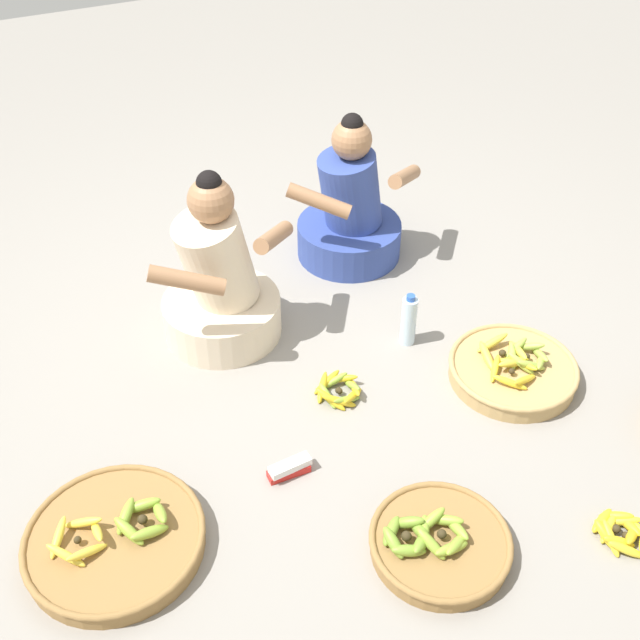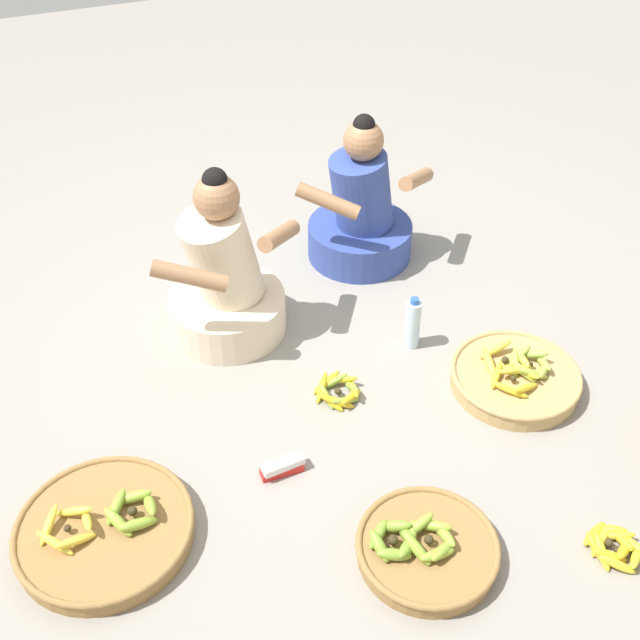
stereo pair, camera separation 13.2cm
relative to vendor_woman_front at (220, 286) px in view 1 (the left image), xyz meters
The scene contains 10 objects.
ground_plane 0.46m from the vendor_woman_front, 51.18° to the right, with size 10.00×10.00×0.00m, color gray.
vendor_woman_front is the anchor object (origin of this frame).
vendor_woman_behind 0.85m from the vendor_woman_front, 20.88° to the left, with size 0.75×0.52×0.76m.
banana_basket_near_bicycle 1.18m from the vendor_woman_front, 128.77° to the right, with size 0.61×0.61×0.14m.
banana_basket_mid_right 1.29m from the vendor_woman_front, 39.66° to the right, with size 0.54×0.54×0.15m.
banana_basket_back_center 1.43m from the vendor_woman_front, 79.96° to the right, with size 0.48×0.48×0.14m.
loose_bananas_front_center 0.69m from the vendor_woman_front, 64.45° to the right, with size 0.22×0.22×0.09m.
loose_bananas_back_right 1.84m from the vendor_woman_front, 62.55° to the right, with size 0.20×0.23×0.08m.
water_bottle 0.83m from the vendor_woman_front, 30.61° to the right, with size 0.07×0.07×0.26m.
packet_carton_stack 0.90m from the vendor_woman_front, 94.55° to the right, with size 0.17×0.06×0.06m.
Camera 1 is at (-1.03, -2.32, 2.29)m, focal length 44.12 mm.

